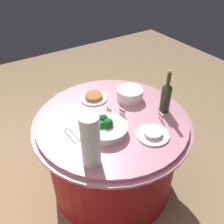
{
  "coord_description": "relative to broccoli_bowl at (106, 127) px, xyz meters",
  "views": [
    {
      "loc": [
        -1.16,
        0.75,
        1.84
      ],
      "look_at": [
        0.0,
        0.0,
        0.79
      ],
      "focal_mm": 39.12,
      "sensor_mm": 36.0,
      "label": 1
    }
  ],
  "objects": [
    {
      "name": "food_plate_peanuts",
      "position": [
        0.4,
        -0.13,
        -0.03
      ],
      "size": [
        0.22,
        0.22,
        0.04
      ],
      "color": "white",
      "rests_on": "buffet_table"
    },
    {
      "name": "decorative_fruit_vase",
      "position": [
        -0.18,
        0.21,
        0.11
      ],
      "size": [
        0.11,
        0.11,
        0.34
      ],
      "color": "silver",
      "rests_on": "buffet_table"
    },
    {
      "name": "wine_bottle",
      "position": [
        -0.03,
        -0.49,
        0.09
      ],
      "size": [
        0.07,
        0.07,
        0.34
      ],
      "color": "#26361B",
      "rests_on": "buffet_table"
    },
    {
      "name": "label_placard_rear",
      "position": [
        0.16,
        -0.12,
        -0.01
      ],
      "size": [
        0.05,
        0.01,
        0.05
      ],
      "color": "white",
      "rests_on": "buffet_table"
    },
    {
      "name": "serving_tongs",
      "position": [
        0.1,
        0.21,
        -0.04
      ],
      "size": [
        0.17,
        0.05,
        0.01
      ],
      "color": "silver",
      "rests_on": "buffet_table"
    },
    {
      "name": "buffet_table",
      "position": [
        0.11,
        -0.12,
        -0.41
      ],
      "size": [
        1.16,
        1.16,
        0.74
      ],
      "color": "maroon",
      "rests_on": "ground_plane"
    },
    {
      "name": "label_placard_mid",
      "position": [
        -0.1,
        -0.4,
        -0.01
      ],
      "size": [
        0.05,
        0.02,
        0.05
      ],
      "color": "white",
      "rests_on": "buffet_table"
    },
    {
      "name": "label_placard_front",
      "position": [
        0.1,
        -0.19,
        -0.01
      ],
      "size": [
        0.05,
        0.02,
        0.05
      ],
      "color": "white",
      "rests_on": "buffet_table"
    },
    {
      "name": "ground_plane",
      "position": [
        0.11,
        -0.12,
        -0.78
      ],
      "size": [
        6.0,
        6.0,
        0.0
      ],
      "primitive_type": "plane",
      "color": "#9E7F5B"
    },
    {
      "name": "plate_stack",
      "position": [
        0.24,
        -0.37,
        0.0
      ],
      "size": [
        0.21,
        0.21,
        0.09
      ],
      "color": "white",
      "rests_on": "buffet_table"
    },
    {
      "name": "food_plate_rice",
      "position": [
        -0.19,
        -0.24,
        -0.03
      ],
      "size": [
        0.22,
        0.22,
        0.04
      ],
      "color": "white",
      "rests_on": "buffet_table"
    },
    {
      "name": "broccoli_bowl",
      "position": [
        0.0,
        0.0,
        0.0
      ],
      "size": [
        0.28,
        0.28,
        0.11
      ],
      "color": "white",
      "rests_on": "buffet_table"
    }
  ]
}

